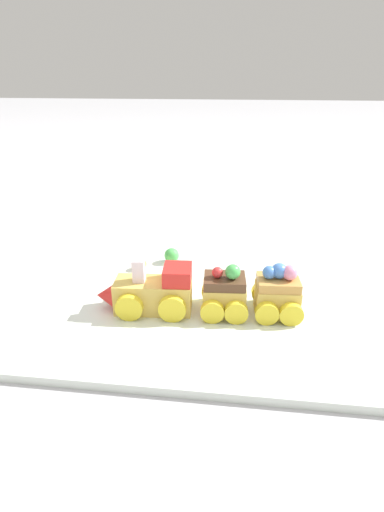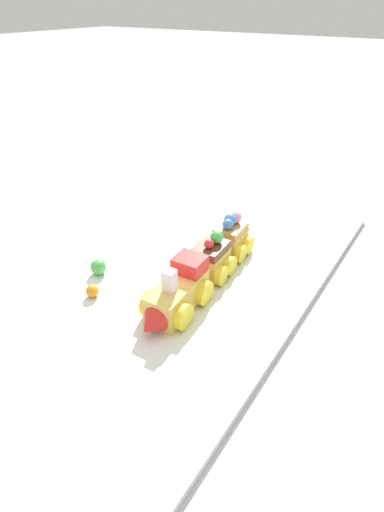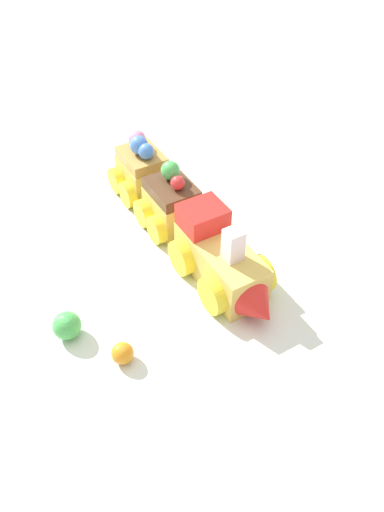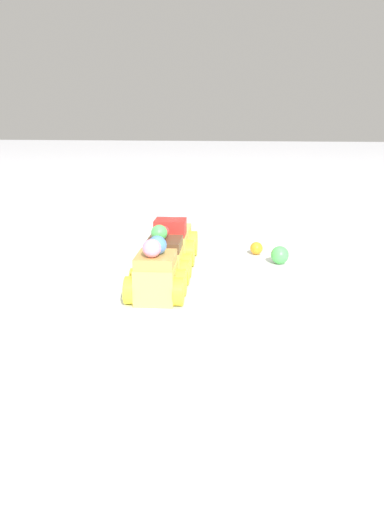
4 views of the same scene
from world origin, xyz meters
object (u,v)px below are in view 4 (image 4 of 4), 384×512
cake_train_locomotive (174,242)px  gumball_orange (256,248)px  cake_car_chocolate (164,260)px  gumball_green (280,255)px  cake_car_caramel (156,276)px

cake_train_locomotive → gumball_orange: 0.13m
cake_car_chocolate → gumball_orange: size_ratio=3.82×
cake_train_locomotive → gumball_orange: bearing=-74.5°
cake_car_chocolate → gumball_green: (0.10, -0.15, -0.01)m
cake_train_locomotive → cake_car_chocolate: size_ratio=1.81×
cake_train_locomotive → gumball_green: cake_train_locomotive is taller
cake_car_caramel → gumball_green: 0.23m
gumball_green → cake_car_chocolate: bearing=123.6°
cake_train_locomotive → cake_car_caramel: cake_train_locomotive is taller
cake_train_locomotive → gumball_green: bearing=-95.6°
cake_car_chocolate → cake_train_locomotive: bearing=-0.1°
cake_car_caramel → gumball_orange: size_ratio=3.84×
gumball_orange → cake_car_caramel: bearing=153.3°
cake_train_locomotive → cake_car_caramel: bearing=180.0°
cake_car_caramel → gumball_orange: (0.22, -0.11, -0.02)m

